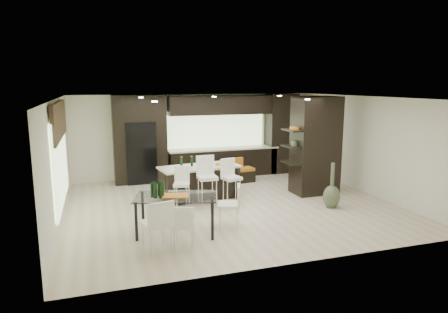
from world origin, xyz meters
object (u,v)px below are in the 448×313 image
object	(u,v)px
stool_mid	(207,187)
chair_near	(184,227)
chair_end	(229,208)
floor_vase	(332,185)
bench	(236,175)
dining_table	(176,215)
stool_right	(232,186)
chair_far	(157,228)
stool_left	(182,192)
kitchen_island	(200,182)

from	to	relation	value
stool_mid	chair_near	size ratio (longest dim) A/B	1.32
chair_near	chair_end	size ratio (longest dim) A/B	0.91
floor_vase	chair_near	xyz separation A→B (m)	(-4.00, -1.28, -0.18)
bench	chair_near	world-z (taller)	chair_near
stool_mid	dining_table	xyz separation A→B (m)	(-1.09, -1.55, -0.12)
bench	chair_near	xyz separation A→B (m)	(-2.60, -4.41, 0.17)
bench	chair_end	world-z (taller)	chair_end
chair_near	chair_end	world-z (taller)	chair_end
stool_mid	bench	bearing A→B (deg)	55.10
stool_right	bench	distance (m)	2.27
stool_mid	chair_far	world-z (taller)	stool_mid
stool_left	bench	distance (m)	2.98
dining_table	chair_near	distance (m)	0.75
stool_left	bench	bearing A→B (deg)	61.92
stool_left	kitchen_island	bearing A→B (deg)	66.91
stool_right	bench	world-z (taller)	stool_right
kitchen_island	dining_table	size ratio (longest dim) A/B	1.28
stool_right	chair_near	size ratio (longest dim) A/B	1.20
bench	kitchen_island	bearing A→B (deg)	-146.40
chair_near	chair_end	bearing A→B (deg)	52.23
stool_right	chair_near	xyz separation A→B (m)	(-1.74, -2.32, -0.08)
chair_far	floor_vase	bearing A→B (deg)	3.24
bench	chair_far	xyz separation A→B (m)	(-3.11, -4.45, 0.24)
chair_far	chair_end	world-z (taller)	chair_far
stool_left	stool_right	bearing A→B (deg)	17.15
stool_left	stool_right	size ratio (longest dim) A/B	0.90
stool_left	chair_far	world-z (taller)	chair_far
stool_left	floor_vase	distance (m)	3.71
stool_left	chair_near	xyz separation A→B (m)	(-0.45, -2.34, -0.03)
kitchen_island	chair_near	distance (m)	3.27
kitchen_island	stool_left	bearing A→B (deg)	-139.26
dining_table	chair_far	distance (m)	0.95
floor_vase	chair_near	world-z (taller)	floor_vase
dining_table	chair_near	world-z (taller)	dining_table
stool_left	dining_table	size ratio (longest dim) A/B	0.51
floor_vase	dining_table	bearing A→B (deg)	-172.55
stool_right	floor_vase	xyz separation A→B (m)	(2.26, -1.05, 0.10)
floor_vase	stool_mid	bearing A→B (deg)	160.52
stool_left	bench	xyz separation A→B (m)	(2.15, 2.06, -0.20)
stool_mid	floor_vase	distance (m)	3.08
stool_mid	stool_right	world-z (taller)	stool_mid
stool_right	dining_table	size ratio (longest dim) A/B	0.57
kitchen_island	chair_end	world-z (taller)	kitchen_island
stool_mid	stool_left	bearing A→B (deg)	177.04
bench	chair_far	size ratio (longest dim) A/B	1.26
stool_left	chair_end	xyz separation A→B (m)	(0.69, -1.59, 0.01)
stool_right	chair_far	world-z (taller)	stool_right
kitchen_island	stool_mid	distance (m)	0.78
chair_far	stool_right	bearing A→B (deg)	33.38
stool_mid	kitchen_island	bearing A→B (deg)	90.64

